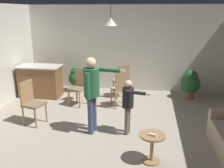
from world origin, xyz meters
The scene contains 14 objects.
ground centered at (0.00, 0.00, 0.00)m, with size 7.68×7.68×0.00m, color #9E9384.
wall_back centered at (0.00, 3.20, 1.35)m, with size 6.40×0.10×2.70m, color silver.
kitchen_counter centered at (-2.45, 2.09, 0.48)m, with size 1.26×0.66×0.95m.
side_table_by_couch centered at (0.89, -0.85, 0.33)m, with size 0.44×0.44×0.52m.
person_adult centered at (-0.36, 0.06, 1.01)m, with size 0.83×0.47×1.63m.
person_child centered at (0.39, 0.11, 0.73)m, with size 0.57×0.42×1.18m.
dining_chair_by_counter centered at (0.05, 1.58, 0.55)m, with size 0.57×0.57×1.00m.
dining_chair_near_wall centered at (-1.84, 0.27, 0.55)m, with size 0.52×0.52×1.00m.
dining_chair_centre_back centered at (-0.01, 2.38, 0.55)m, with size 0.56×0.56×1.00m.
dining_chair_spare centered at (-1.10, 1.61, 0.55)m, with size 0.54×0.54×1.00m.
potted_plant_corner centered at (1.99, 2.56, 0.48)m, with size 0.56×0.56×0.87m.
potted_plant_by_wall centered at (-1.51, 2.75, 0.44)m, with size 0.52×0.52×0.80m.
spare_remote_on_table centered at (0.88, -0.90, 0.54)m, with size 0.04×0.13×0.04m, color white.
ceiling_light_pendant centered at (-0.23, 1.68, 2.25)m, with size 0.32×0.32×0.55m.
Camera 1 is at (0.78, -4.62, 2.52)m, focal length 39.43 mm.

